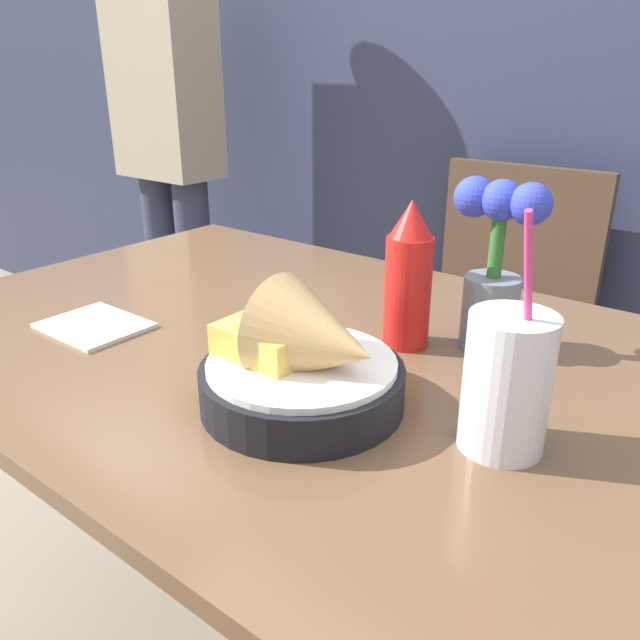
{
  "coord_description": "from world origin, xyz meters",
  "views": [
    {
      "loc": [
        0.5,
        -0.62,
        1.11
      ],
      "look_at": [
        0.05,
        -0.04,
        0.81
      ],
      "focal_mm": 35.0,
      "sensor_mm": 36.0,
      "label": 1
    }
  ],
  "objects_px": {
    "food_basket": "(307,365)",
    "drink_cup": "(506,387)",
    "ketchup_bottle": "(408,277)",
    "flower_vase": "(495,264)",
    "chair_far_window": "(498,320)",
    "person_standing": "(167,127)"
  },
  "relations": [
    {
      "from": "food_basket",
      "to": "drink_cup",
      "type": "distance_m",
      "value": 0.21
    },
    {
      "from": "food_basket",
      "to": "ketchup_bottle",
      "type": "relative_size",
      "value": 1.15
    },
    {
      "from": "ketchup_bottle",
      "to": "flower_vase",
      "type": "height_order",
      "value": "flower_vase"
    },
    {
      "from": "chair_far_window",
      "to": "ketchup_bottle",
      "type": "distance_m",
      "value": 0.79
    },
    {
      "from": "chair_far_window",
      "to": "ketchup_bottle",
      "type": "bearing_deg",
      "value": -78.67
    },
    {
      "from": "chair_far_window",
      "to": "food_basket",
      "type": "xyz_separation_m",
      "value": [
        0.14,
        -0.93,
        0.28
      ]
    },
    {
      "from": "chair_far_window",
      "to": "drink_cup",
      "type": "bearing_deg",
      "value": -68.15
    },
    {
      "from": "ketchup_bottle",
      "to": "flower_vase",
      "type": "relative_size",
      "value": 0.88
    },
    {
      "from": "food_basket",
      "to": "ketchup_bottle",
      "type": "xyz_separation_m",
      "value": [
        -0.0,
        0.22,
        0.04
      ]
    },
    {
      "from": "flower_vase",
      "to": "food_basket",
      "type": "bearing_deg",
      "value": -107.94
    },
    {
      "from": "flower_vase",
      "to": "drink_cup",
      "type": "bearing_deg",
      "value": -62.69
    },
    {
      "from": "chair_far_window",
      "to": "ketchup_bottle",
      "type": "relative_size",
      "value": 4.41
    },
    {
      "from": "person_standing",
      "to": "food_basket",
      "type": "bearing_deg",
      "value": -33.56
    },
    {
      "from": "person_standing",
      "to": "ketchup_bottle",
      "type": "bearing_deg",
      "value": -25.74
    },
    {
      "from": "ketchup_bottle",
      "to": "drink_cup",
      "type": "height_order",
      "value": "drink_cup"
    },
    {
      "from": "food_basket",
      "to": "flower_vase",
      "type": "height_order",
      "value": "flower_vase"
    },
    {
      "from": "chair_far_window",
      "to": "food_basket",
      "type": "relative_size",
      "value": 3.84
    },
    {
      "from": "ketchup_bottle",
      "to": "person_standing",
      "type": "relative_size",
      "value": 0.12
    },
    {
      "from": "chair_far_window",
      "to": "person_standing",
      "type": "height_order",
      "value": "person_standing"
    },
    {
      "from": "food_basket",
      "to": "person_standing",
      "type": "relative_size",
      "value": 0.14
    },
    {
      "from": "food_basket",
      "to": "person_standing",
      "type": "distance_m",
      "value": 1.44
    },
    {
      "from": "drink_cup",
      "to": "ketchup_bottle",
      "type": "bearing_deg",
      "value": 142.52
    }
  ]
}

